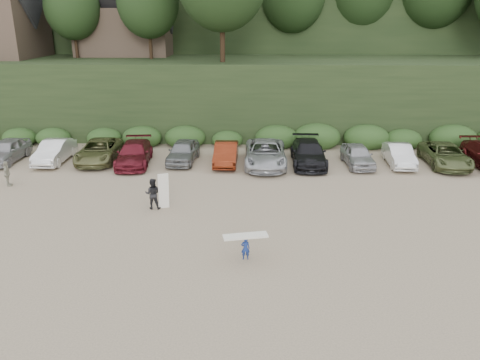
{
  "coord_description": "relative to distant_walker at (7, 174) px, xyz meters",
  "views": [
    {
      "loc": [
        -0.61,
        -19.9,
        9.31
      ],
      "look_at": [
        -1.21,
        3.0,
        1.3
      ],
      "focal_mm": 35.0,
      "sensor_mm": 36.0,
      "label": 1
    }
  ],
  "objects": [
    {
      "name": "adult_surfer",
      "position": [
        9.17,
        -3.15,
        0.08
      ],
      "size": [
        1.25,
        0.61,
        1.91
      ],
      "color": "black",
      "rests_on": "ground"
    },
    {
      "name": "distant_walker",
      "position": [
        0.0,
        0.0,
        0.0
      ],
      "size": [
        0.6,
        0.94,
        1.49
      ],
      "primitive_type": "imported",
      "rotation": [
        0.0,
        0.0,
        1.87
      ],
      "color": "#9F9D87",
      "rests_on": "ground"
    },
    {
      "name": "child_surfer",
      "position": [
        13.92,
        -8.36,
        -0.01
      ],
      "size": [
        1.86,
        0.87,
        1.08
      ],
      "color": "navy",
      "rests_on": "ground"
    },
    {
      "name": "parked_cars",
      "position": [
        16.75,
        4.62,
        0.01
      ],
      "size": [
        39.56,
        6.24,
        1.62
      ],
      "color": "#9D9CA1",
      "rests_on": "ground"
    },
    {
      "name": "ground",
      "position": [
        14.75,
        -5.34,
        -0.74
      ],
      "size": [
        120.0,
        120.0,
        0.0
      ],
      "primitive_type": "plane",
      "color": "tan",
      "rests_on": "ground"
    }
  ]
}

